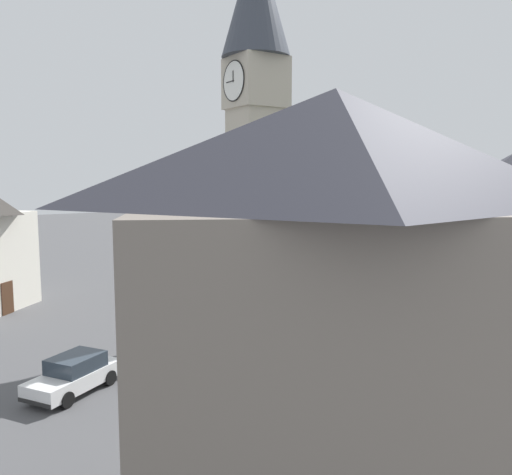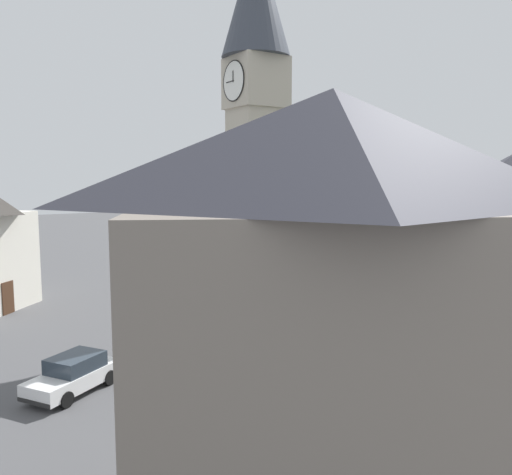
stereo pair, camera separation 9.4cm
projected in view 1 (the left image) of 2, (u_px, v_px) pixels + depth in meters
The scene contains 9 objects.
ground_plane at pixel (256, 329), 30.83m from camera, with size 200.00×200.00×0.00m, color #4C4C4F.
clock_tower at pixel (256, 101), 29.30m from camera, with size 3.79×3.79×22.08m.
car_blue_kerb at pixel (240, 277), 42.53m from camera, with size 4.45×2.86×1.53m.
car_silver_kerb at pixel (480, 382), 20.94m from camera, with size 4.16×1.88×1.53m.
car_red_corner at pixel (74, 374), 21.79m from camera, with size 3.61×4.40×1.53m.
pedestrian at pixel (202, 299), 33.78m from camera, with size 0.28×0.55×1.69m.
tree at pixel (433, 250), 28.86m from camera, with size 6.24×6.24×7.97m.
building_terrace_right at pixel (512, 225), 37.35m from camera, with size 11.84×9.14×10.48m.
building_corner_back at pixel (332, 328), 12.01m from camera, with size 9.52×10.78×10.76m.
Camera 1 is at (-25.08, 16.42, 8.92)m, focal length 37.27 mm.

